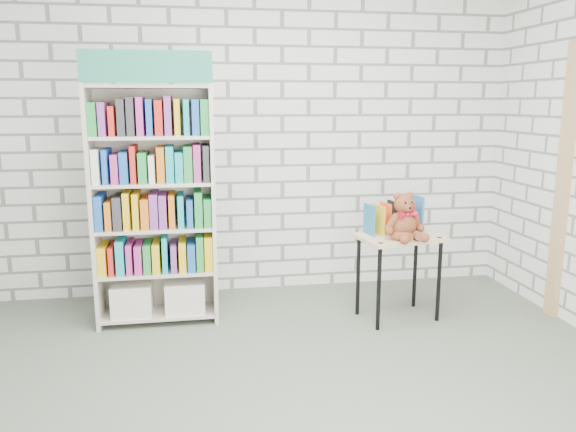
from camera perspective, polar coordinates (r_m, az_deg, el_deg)
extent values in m
plane|color=#535C4D|center=(3.35, 0.96, -18.17)|extent=(4.50, 4.50, 0.00)
cube|color=silver|center=(4.90, -3.30, 8.46)|extent=(4.50, 0.02, 2.80)
cube|color=silver|center=(1.05, 21.65, -3.70)|extent=(4.50, 0.02, 2.80)
cube|color=beige|center=(4.34, -19.08, 0.72)|extent=(0.03, 0.35, 1.79)
cube|color=beige|center=(4.28, -7.62, 1.11)|extent=(0.03, 0.35, 1.79)
cube|color=beige|center=(4.45, -13.26, 1.30)|extent=(0.89, 0.02, 1.79)
cube|color=#29846A|center=(4.07, -14.21, 14.52)|extent=(0.89, 0.02, 0.22)
cube|color=beige|center=(4.52, -12.89, -9.54)|extent=(0.83, 0.33, 0.02)
cube|color=beige|center=(4.41, -13.09, -5.44)|extent=(0.83, 0.33, 0.02)
cube|color=beige|center=(4.32, -13.29, -1.15)|extent=(0.83, 0.33, 0.02)
cube|color=beige|center=(4.26, -13.50, 3.28)|extent=(0.83, 0.33, 0.02)
cube|color=beige|center=(4.23, -13.72, 7.81)|extent=(0.83, 0.33, 0.02)
cube|color=beige|center=(4.22, -13.95, 12.65)|extent=(0.83, 0.33, 0.02)
cube|color=silver|center=(4.49, -15.52, -8.02)|extent=(0.30, 0.29, 0.24)
cube|color=silver|center=(4.46, -10.40, -7.90)|extent=(0.30, 0.29, 0.24)
cube|color=#19A5B2|center=(4.36, -13.17, -3.82)|extent=(0.83, 0.29, 0.24)
cube|color=white|center=(4.29, -13.38, 0.53)|extent=(0.83, 0.29, 0.24)
cube|color=purple|center=(4.24, -13.59, 5.02)|extent=(0.83, 0.29, 0.24)
cube|color=#333338|center=(4.21, -13.81, 9.58)|extent=(0.83, 0.29, 0.24)
cube|color=#D1B27D|center=(4.37, 11.27, -2.14)|extent=(0.68, 0.53, 0.03)
cylinder|color=black|center=(4.19, 9.21, -7.33)|extent=(0.03, 0.03, 0.63)
cylinder|color=black|center=(4.47, 7.14, -6.08)|extent=(0.03, 0.03, 0.63)
cylinder|color=black|center=(4.46, 15.08, -6.43)|extent=(0.03, 0.03, 0.63)
cylinder|color=black|center=(4.72, 12.78, -5.32)|extent=(0.03, 0.03, 0.63)
cylinder|color=black|center=(4.11, 9.41, -2.76)|extent=(0.04, 0.04, 0.01)
cylinder|color=black|center=(4.37, 15.14, -2.15)|extent=(0.04, 0.04, 0.01)
cube|color=teal|center=(4.32, 8.30, -0.26)|extent=(0.05, 0.19, 0.25)
cube|color=gold|center=(4.35, 9.11, -0.20)|extent=(0.05, 0.19, 0.25)
cube|color=#FF551B|center=(4.38, 9.90, -0.13)|extent=(0.05, 0.19, 0.25)
cube|color=black|center=(4.42, 10.68, -0.07)|extent=(0.05, 0.19, 0.25)
cube|color=white|center=(4.45, 11.44, -0.01)|extent=(0.05, 0.19, 0.25)
cube|color=red|center=(4.49, 12.20, 0.05)|extent=(0.05, 0.19, 0.25)
cube|color=teal|center=(4.53, 12.94, 0.11)|extent=(0.05, 0.19, 0.25)
ellipsoid|color=maroon|center=(4.26, 11.58, -0.85)|extent=(0.21, 0.18, 0.21)
sphere|color=maroon|center=(4.23, 11.70, 1.21)|extent=(0.15, 0.15, 0.15)
sphere|color=maroon|center=(4.21, 11.00, 1.99)|extent=(0.05, 0.05, 0.05)
sphere|color=maroon|center=(4.26, 12.26, 2.06)|extent=(0.05, 0.05, 0.05)
sphere|color=maroon|center=(4.18, 12.10, 0.81)|extent=(0.06, 0.06, 0.06)
sphere|color=black|center=(4.16, 11.83, 1.32)|extent=(0.02, 0.02, 0.02)
sphere|color=black|center=(4.19, 12.43, 1.35)|extent=(0.02, 0.02, 0.02)
sphere|color=black|center=(4.16, 12.30, 0.81)|extent=(0.02, 0.02, 0.02)
cylinder|color=maroon|center=(4.19, 10.53, -0.62)|extent=(0.11, 0.08, 0.15)
cylinder|color=maroon|center=(4.30, 12.92, -0.42)|extent=(0.11, 0.10, 0.15)
sphere|color=maroon|center=(4.18, 10.24, -1.48)|extent=(0.06, 0.06, 0.06)
sphere|color=maroon|center=(4.31, 13.32, -1.20)|extent=(0.06, 0.06, 0.06)
cylinder|color=maroon|center=(4.16, 11.57, -2.06)|extent=(0.13, 0.17, 0.08)
cylinder|color=maroon|center=(4.22, 12.95, -1.92)|extent=(0.08, 0.16, 0.08)
sphere|color=maroon|center=(4.09, 11.77, -2.36)|extent=(0.07, 0.07, 0.07)
sphere|color=maroon|center=(4.18, 13.73, -2.16)|extent=(0.07, 0.07, 0.07)
cone|color=#BA0B2C|center=(4.18, 11.65, 0.13)|extent=(0.07, 0.06, 0.05)
cone|color=#BA0B2C|center=(4.21, 12.46, 0.19)|extent=(0.07, 0.06, 0.05)
sphere|color=#BA0B2C|center=(4.19, 12.08, 0.15)|extent=(0.03, 0.03, 0.03)
cube|color=tan|center=(4.75, 26.16, 2.95)|extent=(0.05, 0.12, 2.10)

